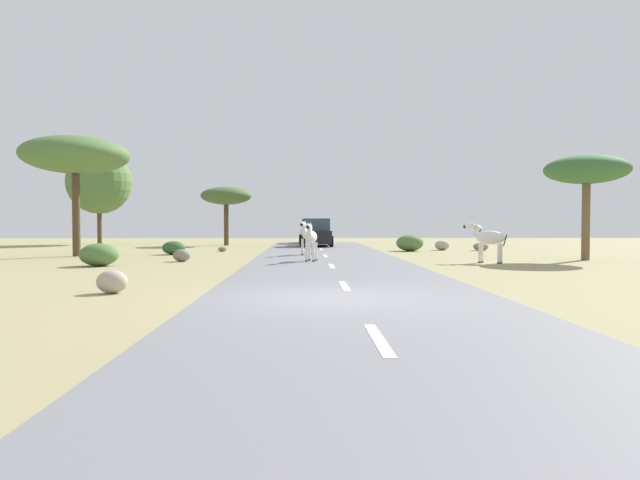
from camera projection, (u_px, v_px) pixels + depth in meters
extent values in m
plane|color=#998E60|center=(329.00, 300.00, 11.07)|extent=(90.00, 90.00, 0.00)
cube|color=slate|center=(352.00, 299.00, 11.08)|extent=(6.00, 64.00, 0.05)
cube|color=silver|center=(378.00, 339.00, 7.09)|extent=(0.16, 2.00, 0.01)
cube|color=silver|center=(344.00, 286.00, 13.08)|extent=(0.16, 2.00, 0.01)
cube|color=silver|center=(332.00, 266.00, 19.08)|extent=(0.16, 2.00, 0.01)
cube|color=silver|center=(325.00, 256.00, 25.07)|extent=(0.16, 2.00, 0.01)
cube|color=silver|center=(321.00, 249.00, 31.07)|extent=(0.16, 2.00, 0.01)
cube|color=silver|center=(318.00, 245.00, 37.06)|extent=(0.16, 2.00, 0.01)
ellipsoid|color=silver|center=(311.00, 237.00, 21.63)|extent=(0.57, 1.09, 0.49)
cylinder|color=silver|center=(307.00, 252.00, 21.33)|extent=(0.12, 0.12, 0.71)
cylinder|color=#28231E|center=(307.00, 261.00, 21.34)|extent=(0.14, 0.14, 0.05)
cylinder|color=silver|center=(314.00, 252.00, 21.29)|extent=(0.12, 0.12, 0.71)
cylinder|color=#28231E|center=(314.00, 261.00, 21.30)|extent=(0.14, 0.14, 0.05)
cylinder|color=silver|center=(309.00, 251.00, 22.00)|extent=(0.12, 0.12, 0.71)
cylinder|color=#28231E|center=(309.00, 260.00, 22.01)|extent=(0.14, 0.14, 0.05)
cylinder|color=silver|center=(316.00, 251.00, 21.97)|extent=(0.12, 0.12, 0.71)
cylinder|color=#28231E|center=(316.00, 260.00, 21.98)|extent=(0.14, 0.14, 0.05)
cylinder|color=silver|center=(309.00, 231.00, 21.13)|extent=(0.24, 0.40, 0.42)
cube|color=black|center=(309.00, 228.00, 21.12)|extent=(0.09, 0.35, 0.29)
ellipsoid|color=silver|center=(309.00, 227.00, 20.88)|extent=(0.26, 0.48, 0.23)
ellipsoid|color=black|center=(308.00, 227.00, 20.70)|extent=(0.16, 0.18, 0.14)
cone|color=silver|center=(307.00, 224.00, 21.00)|extent=(0.10, 0.10, 0.13)
cone|color=silver|center=(311.00, 224.00, 20.98)|extent=(0.10, 0.10, 0.13)
cylinder|color=black|center=(313.00, 239.00, 22.15)|extent=(0.06, 0.15, 0.42)
ellipsoid|color=silver|center=(490.00, 238.00, 21.15)|extent=(1.15, 0.98, 0.52)
cylinder|color=silver|center=(482.00, 253.00, 21.48)|extent=(0.15, 0.15, 0.75)
cylinder|color=#28231E|center=(482.00, 262.00, 21.49)|extent=(0.17, 0.17, 0.05)
cylinder|color=silver|center=(480.00, 253.00, 21.25)|extent=(0.15, 0.15, 0.75)
cylinder|color=#28231E|center=(480.00, 262.00, 21.26)|extent=(0.17, 0.17, 0.05)
cylinder|color=silver|center=(501.00, 253.00, 21.09)|extent=(0.15, 0.15, 0.75)
cylinder|color=#28231E|center=(501.00, 263.00, 21.10)|extent=(0.17, 0.17, 0.05)
cylinder|color=silver|center=(499.00, 254.00, 20.86)|extent=(0.15, 0.15, 0.75)
cylinder|color=#28231E|center=(499.00, 263.00, 20.87)|extent=(0.17, 0.17, 0.05)
cylinder|color=silver|center=(477.00, 230.00, 21.43)|extent=(0.43, 0.39, 0.44)
cube|color=black|center=(477.00, 228.00, 21.43)|extent=(0.32, 0.24, 0.30)
ellipsoid|color=silver|center=(470.00, 226.00, 21.57)|extent=(0.50, 0.44, 0.24)
ellipsoid|color=black|center=(465.00, 227.00, 21.67)|extent=(0.22, 0.21, 0.14)
cone|color=silver|center=(474.00, 223.00, 21.56)|extent=(0.12, 0.12, 0.14)
cone|color=silver|center=(473.00, 223.00, 21.44)|extent=(0.12, 0.12, 0.14)
cylinder|color=black|center=(505.00, 240.00, 20.86)|extent=(0.15, 0.12, 0.44)
ellipsoid|color=silver|center=(307.00, 234.00, 25.93)|extent=(0.72, 1.18, 0.52)
cylinder|color=silver|center=(302.00, 247.00, 25.63)|extent=(0.14, 0.14, 0.75)
cylinder|color=#28231E|center=(302.00, 254.00, 25.64)|extent=(0.16, 0.16, 0.05)
cylinder|color=silver|center=(308.00, 247.00, 25.56)|extent=(0.14, 0.14, 0.75)
cylinder|color=#28231E|center=(308.00, 255.00, 25.58)|extent=(0.16, 0.16, 0.05)
cylinder|color=silver|center=(307.00, 246.00, 26.33)|extent=(0.14, 0.14, 0.75)
cylinder|color=#28231E|center=(307.00, 254.00, 26.34)|extent=(0.16, 0.16, 0.05)
cylinder|color=silver|center=(312.00, 246.00, 26.26)|extent=(0.14, 0.14, 0.75)
cylinder|color=#28231E|center=(312.00, 254.00, 26.27)|extent=(0.16, 0.16, 0.05)
cylinder|color=silver|center=(304.00, 228.00, 25.41)|extent=(0.30, 0.43, 0.44)
cube|color=black|center=(304.00, 226.00, 25.41)|extent=(0.14, 0.36, 0.31)
ellipsoid|color=silver|center=(303.00, 224.00, 25.15)|extent=(0.32, 0.52, 0.24)
ellipsoid|color=black|center=(302.00, 225.00, 24.97)|extent=(0.18, 0.20, 0.14)
cone|color=silver|center=(302.00, 222.00, 25.28)|extent=(0.11, 0.11, 0.14)
cone|color=silver|center=(305.00, 222.00, 25.25)|extent=(0.11, 0.11, 0.14)
cylinder|color=black|center=(311.00, 236.00, 26.47)|extent=(0.08, 0.16, 0.45)
cube|color=black|center=(316.00, 237.00, 35.57)|extent=(1.81, 4.20, 0.80)
cube|color=#334751|center=(316.00, 225.00, 35.35)|extent=(1.64, 2.20, 0.76)
cube|color=black|center=(316.00, 240.00, 37.74)|extent=(1.71, 0.16, 0.24)
cylinder|color=black|center=(330.00, 240.00, 36.95)|extent=(0.22, 0.68, 0.68)
cylinder|color=black|center=(302.00, 240.00, 36.90)|extent=(0.22, 0.68, 0.68)
cylinder|color=black|center=(331.00, 241.00, 34.25)|extent=(0.22, 0.68, 0.68)
cylinder|color=black|center=(302.00, 241.00, 34.20)|extent=(0.22, 0.68, 0.68)
cube|color=white|center=(314.00, 235.00, 40.81)|extent=(1.91, 4.25, 0.80)
cube|color=#334751|center=(314.00, 224.00, 40.58)|extent=(1.70, 2.24, 0.76)
cube|color=black|center=(314.00, 238.00, 42.97)|extent=(1.71, 0.21, 0.24)
cylinder|color=black|center=(326.00, 238.00, 42.16)|extent=(0.24, 0.69, 0.68)
cylinder|color=black|center=(302.00, 238.00, 42.16)|extent=(0.24, 0.69, 0.68)
cylinder|color=black|center=(326.00, 239.00, 39.46)|extent=(0.24, 0.69, 0.68)
cylinder|color=black|center=(301.00, 239.00, 39.46)|extent=(0.24, 0.69, 0.68)
cylinder|color=#4C3823|center=(76.00, 215.00, 25.44)|extent=(0.34, 0.34, 3.76)
ellipsoid|color=#4C7038|center=(75.00, 155.00, 25.36)|extent=(4.73, 4.73, 1.66)
cylinder|color=brown|center=(586.00, 222.00, 22.83)|extent=(0.32, 0.32, 3.10)
ellipsoid|color=#386633|center=(587.00, 169.00, 22.77)|extent=(3.31, 3.31, 1.16)
cylinder|color=#4C3823|center=(100.00, 226.00, 39.77)|extent=(0.31, 0.31, 2.60)
sphere|color=#4C7038|center=(99.00, 182.00, 39.68)|extent=(4.47, 4.47, 4.47)
cylinder|color=#4C3823|center=(226.00, 225.00, 37.84)|extent=(0.31, 0.31, 2.75)
ellipsoid|color=#425B2D|center=(226.00, 196.00, 37.78)|extent=(3.40, 3.40, 1.19)
ellipsoid|color=#4C7038|center=(99.00, 255.00, 19.74)|extent=(1.34, 1.21, 0.80)
ellipsoid|color=#4C7038|center=(410.00, 243.00, 30.22)|extent=(1.46, 1.31, 0.87)
ellipsoid|color=#2D5628|center=(174.00, 248.00, 26.89)|extent=(1.08, 0.97, 0.65)
ellipsoid|color=gray|center=(222.00, 249.00, 29.83)|extent=(0.45, 0.36, 0.26)
ellipsoid|color=#A89E8C|center=(112.00, 282.00, 12.10)|extent=(0.66, 0.51, 0.50)
ellipsoid|color=gray|center=(481.00, 247.00, 30.78)|extent=(0.82, 0.84, 0.44)
ellipsoid|color=gray|center=(182.00, 255.00, 22.05)|extent=(0.69, 0.58, 0.48)
ellipsoid|color=#A89E8C|center=(442.00, 245.00, 31.29)|extent=(0.81, 0.72, 0.55)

